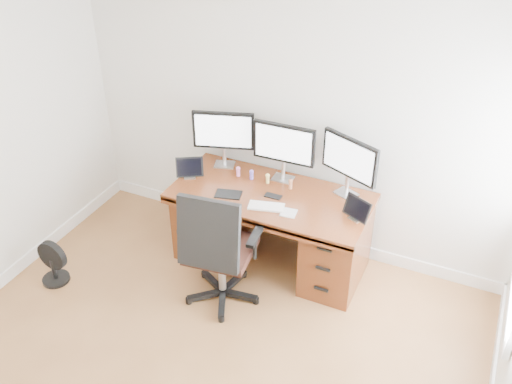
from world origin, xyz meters
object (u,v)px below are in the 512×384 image
at_px(desk, 272,225).
at_px(floor_fan, 52,263).
at_px(keyboard, 266,206).
at_px(office_chair, 219,267).
at_px(monitor_center, 284,145).

distance_m(desk, floor_fan, 1.93).
bearing_deg(keyboard, office_chair, -131.67).
relative_size(office_chair, monitor_center, 2.03).
bearing_deg(office_chair, floor_fan, -171.57).
bearing_deg(office_chair, monitor_center, 71.81).
bearing_deg(floor_fan, monitor_center, 39.91).
height_order(floor_fan, monitor_center, monitor_center).
distance_m(desk, office_chair, 0.68).
distance_m(office_chair, monitor_center, 1.16).
relative_size(desk, office_chair, 1.52).
bearing_deg(keyboard, desk, 86.94).
bearing_deg(monitor_center, floor_fan, -142.81).
height_order(floor_fan, keyboard, keyboard).
relative_size(desk, monitor_center, 3.09).
relative_size(floor_fan, monitor_center, 0.74).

